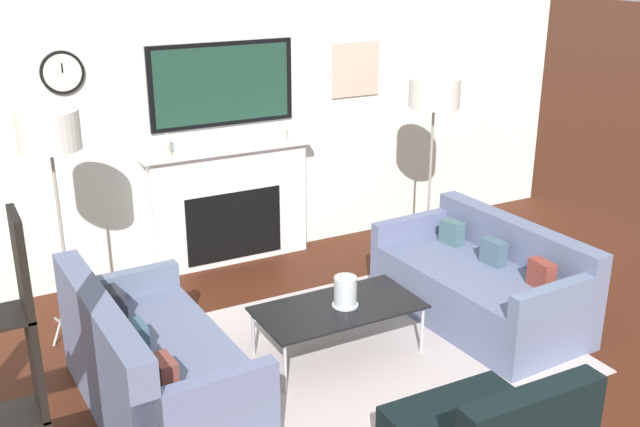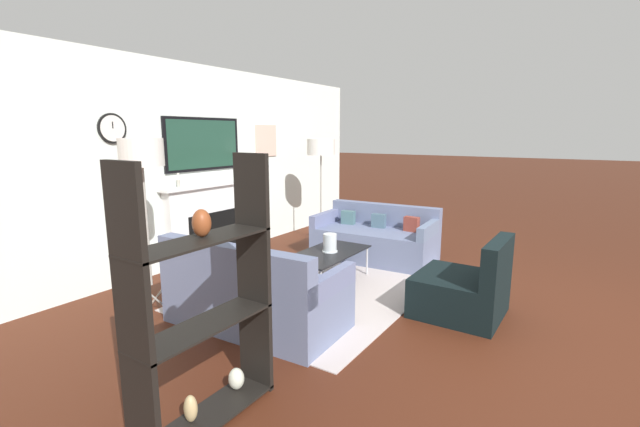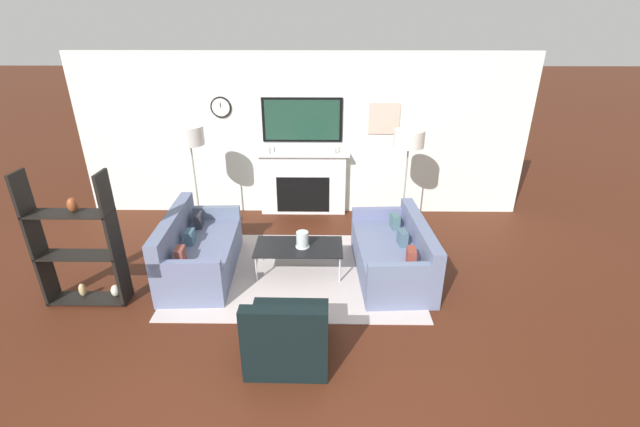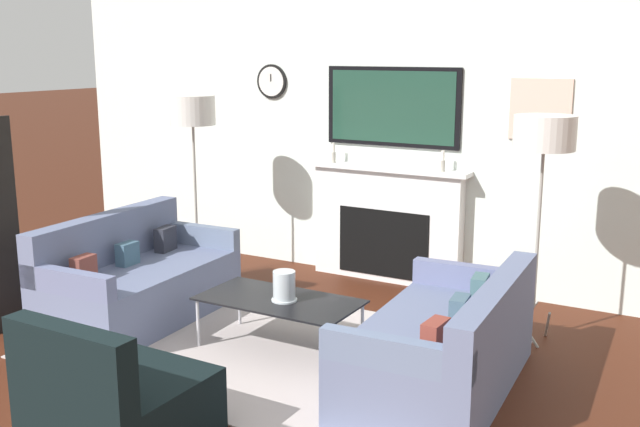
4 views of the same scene
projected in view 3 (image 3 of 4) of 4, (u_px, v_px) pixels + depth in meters
name	position (u px, v px, depth m)	size (l,w,h in m)	color
fireplace_wall	(303.00, 143.00, 7.19)	(7.50, 0.28, 2.70)	white
area_rug	(297.00, 272.00, 5.82)	(3.23, 2.16, 0.01)	#C0B2AF
couch_left	(198.00, 253.00, 5.71)	(0.90, 1.68, 0.85)	slate
couch_right	(394.00, 255.00, 5.70)	(0.97, 1.71, 0.75)	slate
armchair	(288.00, 336.00, 4.27)	(0.82, 0.83, 0.81)	black
coffee_table	(299.00, 248.00, 5.70)	(1.17, 0.60, 0.39)	black
hurricane_candle	(302.00, 240.00, 5.64)	(0.19, 0.19, 0.22)	silver
floor_lamp_left	(190.00, 137.00, 6.21)	(0.42, 0.42, 1.75)	#9E998E
floor_lamp_right	(409.00, 140.00, 6.19)	(0.44, 0.44, 1.70)	#9E998E
shelf_unit	(78.00, 246.00, 4.94)	(0.95, 0.28, 1.66)	black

